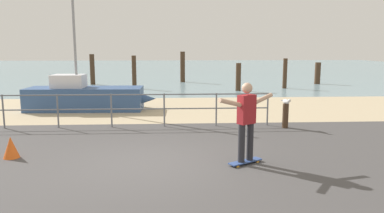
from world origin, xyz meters
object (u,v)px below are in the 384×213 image
(skateboard, at_px, (245,162))
(traffic_cone, at_px, (11,148))
(bollard_short, at_px, (285,116))
(skateboarder, at_px, (246,117))
(sailboat, at_px, (89,97))
(seagull, at_px, (286,101))

(skateboard, height_order, traffic_cone, traffic_cone)
(skateboard, height_order, bollard_short, bollard_short)
(skateboarder, distance_m, bollard_short, 3.95)
(sailboat, distance_m, skateboard, 8.43)
(bollard_short, distance_m, seagull, 0.45)
(skateboarder, distance_m, seagull, 3.89)
(skateboard, relative_size, seagull, 1.63)
(skateboard, distance_m, bollard_short, 3.91)
(skateboarder, height_order, bollard_short, skateboarder)
(sailboat, distance_m, bollard_short, 7.54)
(bollard_short, height_order, seagull, seagull)
(sailboat, bearing_deg, seagull, -28.08)
(seagull, xyz_separation_m, traffic_cone, (-7.01, -2.69, -0.58))
(sailboat, relative_size, bollard_short, 7.22)
(sailboat, xyz_separation_m, skateboard, (4.76, -6.94, -0.46))
(skateboarder, bearing_deg, traffic_cone, 172.29)
(skateboard, xyz_separation_m, seagull, (1.90, 3.38, 0.76))
(skateboarder, bearing_deg, seagull, 60.63)
(traffic_cone, bearing_deg, skateboarder, -7.71)
(skateboarder, bearing_deg, skateboard, -10.62)
(sailboat, relative_size, skateboarder, 3.29)
(skateboard, bearing_deg, seagull, 60.63)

